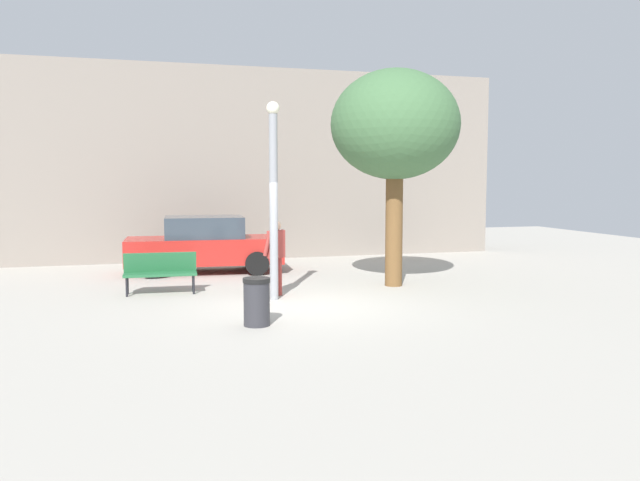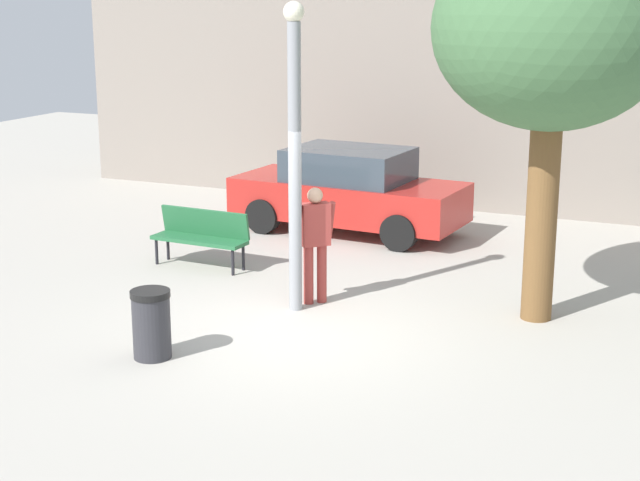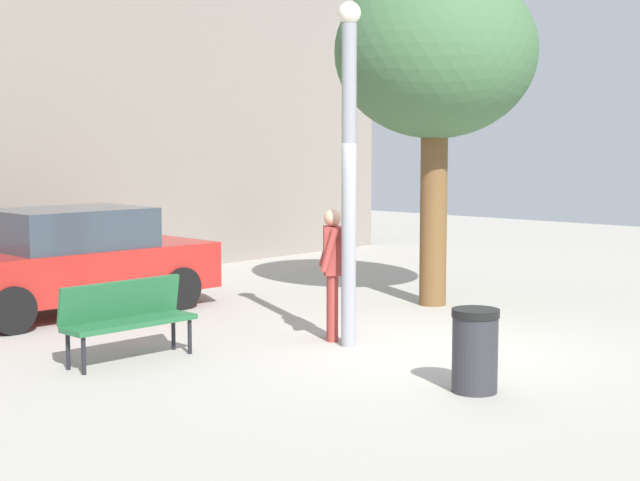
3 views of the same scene
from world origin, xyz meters
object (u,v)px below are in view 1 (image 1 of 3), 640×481
at_px(trash_bin, 257,302).
at_px(person_by_lamppost, 276,253).
at_px(lamppost, 274,193).
at_px(plaza_tree, 395,126).
at_px(parked_car_red, 205,245).
at_px(park_bench, 160,270).

bearing_deg(trash_bin, person_by_lamppost, 70.91).
height_order(lamppost, trash_bin, lamppost).
xyz_separation_m(plaza_tree, trash_bin, (-3.97, -3.31, -3.38)).
xyz_separation_m(lamppost, parked_car_red, (-0.99, 4.46, -1.49)).
bearing_deg(park_bench, trash_bin, -68.37).
xyz_separation_m(person_by_lamppost, park_bench, (-2.44, 1.02, -0.42)).
relative_size(person_by_lamppost, park_bench, 1.03).
height_order(park_bench, trash_bin, park_bench).
bearing_deg(parked_car_red, plaza_tree, -40.20).
bearing_deg(plaza_tree, person_by_lamppost, -169.30).
distance_m(park_bench, parked_car_red, 3.34).
relative_size(parked_car_red, trash_bin, 5.09).
xyz_separation_m(person_by_lamppost, trash_bin, (-0.95, -2.74, -0.54)).
relative_size(lamppost, park_bench, 2.58).
bearing_deg(trash_bin, plaza_tree, 39.80).
bearing_deg(lamppost, plaza_tree, 16.81).
distance_m(park_bench, plaza_tree, 6.38).
bearing_deg(park_bench, plaza_tree, -4.66).
height_order(lamppost, parked_car_red, lamppost).
bearing_deg(person_by_lamppost, park_bench, 157.34).
xyz_separation_m(lamppost, person_by_lamppost, (0.13, 0.38, -1.30)).
xyz_separation_m(park_bench, parked_car_red, (1.31, 3.06, 0.23)).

